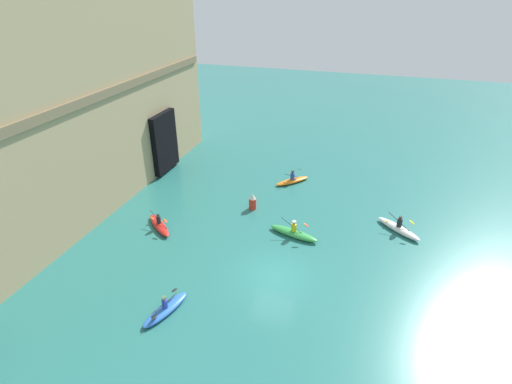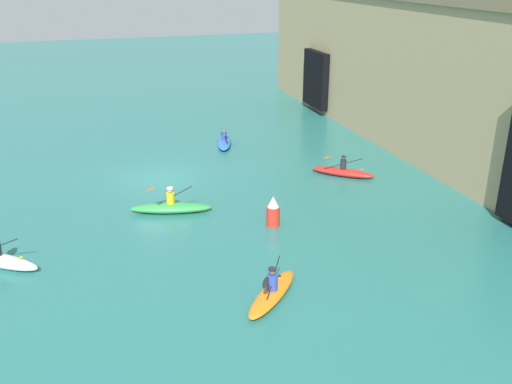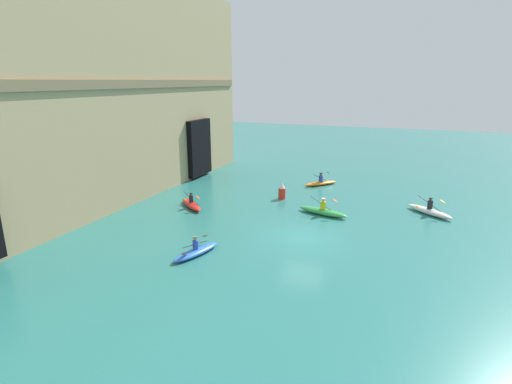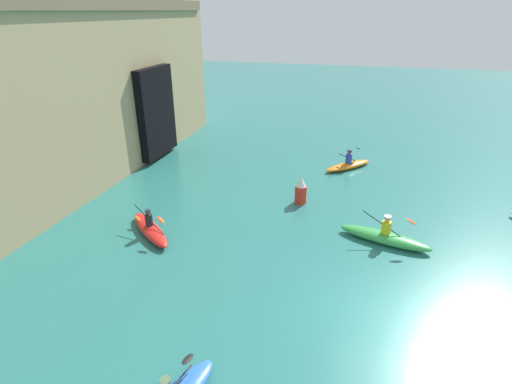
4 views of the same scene
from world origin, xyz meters
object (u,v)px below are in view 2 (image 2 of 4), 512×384
kayak_red (343,172)px  marker_buoy (273,212)px  kayak_orange (272,292)px  kayak_green (171,207)px  kayak_blue (224,142)px

kayak_red → marker_buoy: bearing=-99.3°
kayak_red → kayak_orange: bearing=-86.0°
kayak_green → marker_buoy: bearing=-19.8°
kayak_blue → marker_buoy: marker_buoy is taller
kayak_red → kayak_orange: 12.15m
kayak_green → kayak_orange: (7.84, 1.94, -0.03)m
kayak_blue → kayak_red: bearing=-131.5°
kayak_green → kayak_red: 9.39m
kayak_green → kayak_blue: bearing=76.6°
marker_buoy → kayak_blue: bearing=175.2°
kayak_blue → kayak_orange: size_ratio=1.10×
kayak_red → kayak_orange: size_ratio=1.02×
kayak_green → kayak_red: (-1.89, 9.20, -0.02)m
kayak_blue → kayak_red: size_ratio=1.08×
kayak_orange → kayak_green: bearing=56.8°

